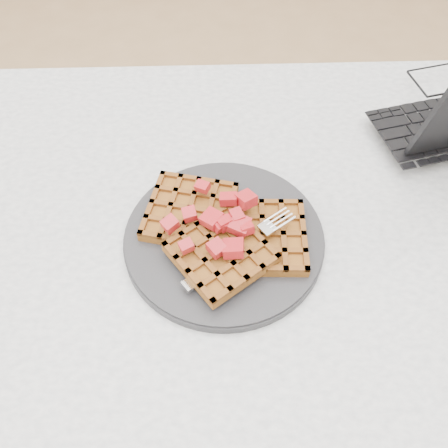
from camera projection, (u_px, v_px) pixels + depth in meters
ground at (264, 410)px, 1.27m from camera, size 4.00×4.00×0.00m
table at (290, 287)px, 0.76m from camera, size 1.20×0.80×0.75m
plate at (224, 238)px, 0.67m from camera, size 0.27×0.27×0.02m
waffles at (224, 232)px, 0.65m from camera, size 0.22×0.22×0.03m
strawberry_pile at (224, 217)px, 0.63m from camera, size 0.15×0.15×0.02m
fork at (247, 249)px, 0.64m from camera, size 0.16×0.12×0.02m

